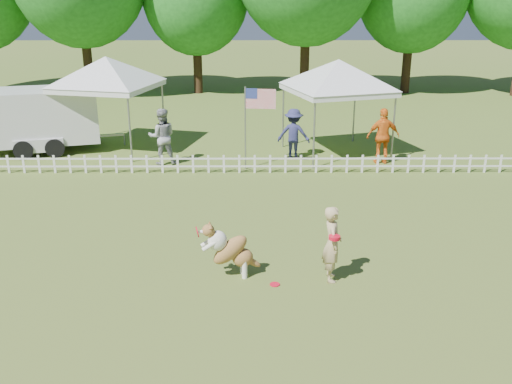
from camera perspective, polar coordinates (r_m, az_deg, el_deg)
ground at (r=12.11m, az=-1.30°, el=-8.09°), size 120.00×120.00×0.00m
picket_fence at (r=18.51m, az=-0.91°, el=2.82°), size 22.00×0.08×0.60m
handler at (r=11.61m, az=7.62°, el=-5.15°), size 0.39×0.59×1.59m
dog at (r=11.69m, az=-2.51°, el=-5.79°), size 1.25×0.64×1.23m
frisbee_on_turf at (r=11.65m, az=1.89°, el=-9.22°), size 0.22×0.22×0.02m
canopy_tent_left at (r=21.82m, az=-14.45°, el=8.46°), size 3.89×3.89×3.32m
canopy_tent_right at (r=20.65m, az=8.05°, el=8.25°), size 4.00×4.00×3.30m
cargo_trailer at (r=22.42m, az=-20.92°, el=6.76°), size 5.69×3.64×2.31m
flag_pole at (r=18.65m, az=-1.07°, el=6.35°), size 1.06×0.23×2.74m
spectator_a at (r=19.59m, az=-9.37°, el=5.49°), size 1.03×0.85×1.91m
spectator_b at (r=20.08m, az=3.78°, el=5.83°), size 1.23×0.84×1.76m
spectator_c at (r=19.88m, az=12.59°, el=5.47°), size 1.15×0.54×1.91m
tree_center_left at (r=33.40m, az=-6.05°, el=18.16°), size 6.00×6.00×9.80m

